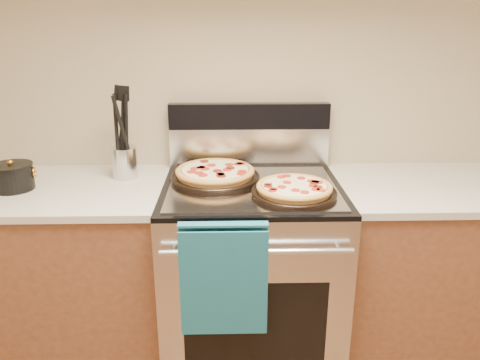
{
  "coord_description": "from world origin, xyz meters",
  "views": [
    {
      "loc": [
        -0.1,
        -0.23,
        1.59
      ],
      "look_at": [
        -0.05,
        1.55,
        0.98
      ],
      "focal_mm": 35.0,
      "sensor_mm": 36.0,
      "label": 1
    }
  ],
  "objects_px": {
    "range_body": "(251,282)",
    "saucepan": "(13,178)",
    "pepperoni_pizza_back": "(215,174)",
    "pepperoni_pizza_front": "(294,190)",
    "utensil_crock": "(125,162)"
  },
  "relations": [
    {
      "from": "pepperoni_pizza_back",
      "to": "saucepan",
      "type": "height_order",
      "value": "saucepan"
    },
    {
      "from": "range_body",
      "to": "pepperoni_pizza_back",
      "type": "relative_size",
      "value": 2.34
    },
    {
      "from": "range_body",
      "to": "saucepan",
      "type": "height_order",
      "value": "saucepan"
    },
    {
      "from": "pepperoni_pizza_back",
      "to": "pepperoni_pizza_front",
      "type": "relative_size",
      "value": 1.14
    },
    {
      "from": "range_body",
      "to": "pepperoni_pizza_front",
      "type": "bearing_deg",
      "value": -38.71
    },
    {
      "from": "pepperoni_pizza_back",
      "to": "utensil_crock",
      "type": "distance_m",
      "value": 0.42
    },
    {
      "from": "pepperoni_pizza_back",
      "to": "utensil_crock",
      "type": "xyz_separation_m",
      "value": [
        -0.41,
        0.09,
        0.03
      ]
    },
    {
      "from": "range_body",
      "to": "pepperoni_pizza_back",
      "type": "distance_m",
      "value": 0.53
    },
    {
      "from": "pepperoni_pizza_back",
      "to": "utensil_crock",
      "type": "bearing_deg",
      "value": 167.95
    },
    {
      "from": "utensil_crock",
      "to": "saucepan",
      "type": "height_order",
      "value": "utensil_crock"
    },
    {
      "from": "pepperoni_pizza_back",
      "to": "pepperoni_pizza_front",
      "type": "distance_m",
      "value": 0.38
    },
    {
      "from": "pepperoni_pizza_back",
      "to": "saucepan",
      "type": "bearing_deg",
      "value": -175.75
    },
    {
      "from": "pepperoni_pizza_front",
      "to": "saucepan",
      "type": "bearing_deg",
      "value": 173.33
    },
    {
      "from": "utensil_crock",
      "to": "saucepan",
      "type": "bearing_deg",
      "value": -161.07
    },
    {
      "from": "saucepan",
      "to": "utensil_crock",
      "type": "bearing_deg",
      "value": 18.93
    }
  ]
}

